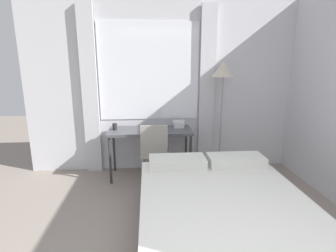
# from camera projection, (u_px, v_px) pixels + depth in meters

# --- Properties ---
(wall_back_with_window) EXTENTS (4.74, 0.13, 2.70)m
(wall_back_with_window) POSITION_uv_depth(u_px,v_px,m) (173.00, 87.00, 4.19)
(wall_back_with_window) COLOR silver
(wall_back_with_window) RESTS_ON ground_plane
(desk) EXTENTS (1.26, 0.54, 0.75)m
(desk) POSITION_uv_depth(u_px,v_px,m) (150.00, 134.00, 3.98)
(desk) COLOR #4C4C51
(desk) RESTS_ON ground_plane
(desk_chair) EXTENTS (0.43, 0.43, 0.90)m
(desk_chair) POSITION_uv_depth(u_px,v_px,m) (155.00, 150.00, 3.79)
(desk_chair) COLOR gray
(desk_chair) RESTS_ON ground_plane
(bed) EXTENTS (1.59, 2.04, 0.64)m
(bed) POSITION_uv_depth(u_px,v_px,m) (224.00, 224.00, 2.46)
(bed) COLOR #4C4742
(bed) RESTS_ON ground_plane
(standing_lamp) EXTENTS (0.33, 0.33, 1.76)m
(standing_lamp) POSITION_uv_depth(u_px,v_px,m) (223.00, 79.00, 3.88)
(standing_lamp) COLOR #4C4C51
(standing_lamp) RESTS_ON ground_plane
(telephone) EXTENTS (0.18, 0.17, 0.11)m
(telephone) POSITION_uv_depth(u_px,v_px,m) (179.00, 124.00, 4.11)
(telephone) COLOR silver
(telephone) RESTS_ON desk
(book) EXTENTS (0.25, 0.18, 0.02)m
(book) POSITION_uv_depth(u_px,v_px,m) (153.00, 128.00, 4.02)
(book) COLOR #33664C
(book) RESTS_ON desk
(mug) EXTENTS (0.07, 0.07, 0.10)m
(mug) POSITION_uv_depth(u_px,v_px,m) (115.00, 127.00, 3.95)
(mug) COLOR #262628
(mug) RESTS_ON desk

